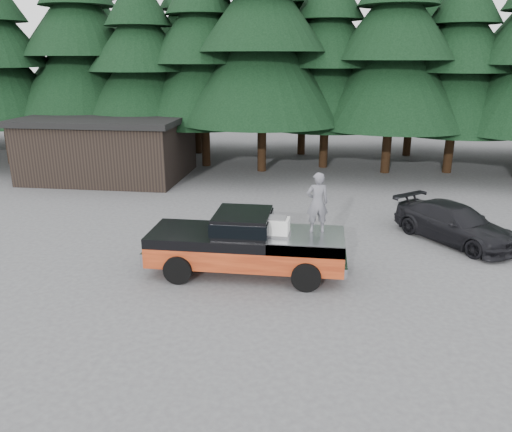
# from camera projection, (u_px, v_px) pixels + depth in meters

# --- Properties ---
(ground) EXTENTS (120.00, 120.00, 0.00)m
(ground) POSITION_uv_depth(u_px,v_px,m) (236.00, 276.00, 15.02)
(ground) COLOR #4A4A4C
(ground) RESTS_ON ground
(pickup_truck) EXTENTS (6.00, 2.04, 1.33)m
(pickup_truck) POSITION_uv_depth(u_px,v_px,m) (246.00, 252.00, 15.06)
(pickup_truck) COLOR #D34E20
(pickup_truck) RESTS_ON ground
(truck_cab) EXTENTS (1.66, 1.90, 0.59)m
(truck_cab) POSITION_uv_depth(u_px,v_px,m) (243.00, 222.00, 14.78)
(truck_cab) COLOR black
(truck_cab) RESTS_ON pickup_truck
(air_compressor) EXTENTS (0.73, 0.62, 0.48)m
(air_compressor) POSITION_uv_depth(u_px,v_px,m) (277.00, 227.00, 14.51)
(air_compressor) COLOR silver
(air_compressor) RESTS_ON pickup_truck
(man_on_bed) EXTENTS (0.74, 0.58, 1.81)m
(man_on_bed) POSITION_uv_depth(u_px,v_px,m) (317.00, 203.00, 14.57)
(man_on_bed) COLOR slate
(man_on_bed) RESTS_ON pickup_truck
(parked_car) EXTENTS (4.32, 4.72, 1.33)m
(parked_car) POSITION_uv_depth(u_px,v_px,m) (454.00, 223.00, 17.66)
(parked_car) COLOR black
(parked_car) RESTS_ON ground
(utility_building) EXTENTS (8.40, 6.40, 3.30)m
(utility_building) POSITION_uv_depth(u_px,v_px,m) (110.00, 146.00, 26.98)
(utility_building) COLOR black
(utility_building) RESTS_ON ground
(treeline) EXTENTS (60.15, 16.05, 17.50)m
(treeline) POSITION_uv_depth(u_px,v_px,m) (292.00, 31.00, 28.83)
(treeline) COLOR black
(treeline) RESTS_ON ground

